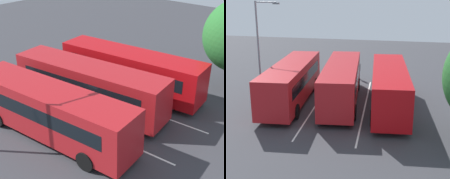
# 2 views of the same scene
# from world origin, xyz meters

# --- Properties ---
(ground_plane) EXTENTS (70.10, 70.10, 0.00)m
(ground_plane) POSITION_xyz_m (0.00, 0.00, 0.00)
(ground_plane) COLOR #38383D
(bus_far_left) EXTENTS (11.39, 3.70, 3.16)m
(bus_far_left) POSITION_xyz_m (0.02, -3.74, 1.76)
(bus_far_left) COLOR #B70C11
(bus_far_left) RESTS_ON ground
(bus_center_left) EXTENTS (11.41, 3.92, 3.16)m
(bus_center_left) POSITION_xyz_m (0.58, 0.05, 1.76)
(bus_center_left) COLOR #AD191E
(bus_center_left) RESTS_ON ground
(bus_center_right) EXTENTS (11.38, 3.61, 3.16)m
(bus_center_right) POSITION_xyz_m (-0.14, 3.96, 1.76)
(bus_center_right) COLOR #AD191E
(bus_center_right) RESTS_ON ground
(pedestrian) EXTENTS (0.45, 0.45, 1.77)m
(pedestrian) POSITION_xyz_m (8.20, -0.07, 1.05)
(pedestrian) COLOR #232833
(pedestrian) RESTS_ON ground
(lane_stripe_outer_left) EXTENTS (14.38, 1.14, 0.01)m
(lane_stripe_outer_left) POSITION_xyz_m (0.00, -1.94, 0.00)
(lane_stripe_outer_left) COLOR silver
(lane_stripe_outer_left) RESTS_ON ground
(lane_stripe_inner_left) EXTENTS (14.38, 1.14, 0.01)m
(lane_stripe_inner_left) POSITION_xyz_m (0.00, 1.94, 0.00)
(lane_stripe_inner_left) COLOR silver
(lane_stripe_inner_left) RESTS_ON ground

